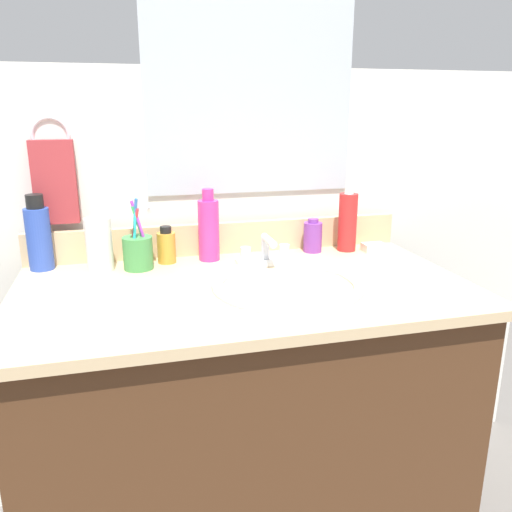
# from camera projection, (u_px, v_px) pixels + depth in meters

# --- Properties ---
(vanity_cabinet) EXTENTS (1.04, 0.56, 0.76)m
(vanity_cabinet) POSITION_uv_depth(u_px,v_px,m) (245.00, 429.00, 1.35)
(vanity_cabinet) COLOR #4C2D19
(vanity_cabinet) RESTS_ON ground_plane
(countertop) EXTENTS (1.08, 0.61, 0.02)m
(countertop) POSITION_uv_depth(u_px,v_px,m) (244.00, 289.00, 1.24)
(countertop) COLOR #D1B284
(countertop) RESTS_ON vanity_cabinet
(backsplash) EXTENTS (1.08, 0.02, 0.09)m
(backsplash) POSITION_uv_depth(u_px,v_px,m) (221.00, 238.00, 1.50)
(backsplash) COLOR #D1B284
(backsplash) RESTS_ON countertop
(back_wall) EXTENTS (2.18, 0.04, 1.30)m
(back_wall) POSITION_uv_depth(u_px,v_px,m) (218.00, 288.00, 1.60)
(back_wall) COLOR silver
(back_wall) RESTS_ON ground_plane
(mirror_panel) EXTENTS (0.60, 0.01, 0.56)m
(mirror_panel) POSITION_uv_depth(u_px,v_px,m) (251.00, 93.00, 1.45)
(mirror_panel) COLOR #B2BCC6
(towel_ring) EXTENTS (0.10, 0.01, 0.10)m
(towel_ring) POSITION_uv_depth(u_px,v_px,m) (50.00, 135.00, 1.35)
(towel_ring) COLOR silver
(hand_towel) EXTENTS (0.11, 0.04, 0.22)m
(hand_towel) POSITION_uv_depth(u_px,v_px,m) (55.00, 182.00, 1.36)
(hand_towel) COLOR #A53338
(sink_basin) EXTENTS (0.36, 0.36, 0.11)m
(sink_basin) POSITION_uv_depth(u_px,v_px,m) (287.00, 298.00, 1.24)
(sink_basin) COLOR white
(sink_basin) RESTS_ON countertop
(faucet) EXTENTS (0.16, 0.10, 0.08)m
(faucet) POSITION_uv_depth(u_px,v_px,m) (266.00, 254.00, 1.40)
(faucet) COLOR silver
(faucet) RESTS_ON countertop
(bottle_shampoo_blue) EXTENTS (0.06, 0.06, 0.20)m
(bottle_shampoo_blue) POSITION_uv_depth(u_px,v_px,m) (39.00, 236.00, 1.33)
(bottle_shampoo_blue) COLOR #2D4CB2
(bottle_shampoo_blue) RESTS_ON countertop
(bottle_cream_purple) EXTENTS (0.05, 0.05, 0.10)m
(bottle_cream_purple) POSITION_uv_depth(u_px,v_px,m) (313.00, 237.00, 1.51)
(bottle_cream_purple) COLOR #7A3899
(bottle_cream_purple) RESTS_ON countertop
(bottle_soap_pink) EXTENTS (0.06, 0.06, 0.20)m
(bottle_soap_pink) POSITION_uv_depth(u_px,v_px,m) (209.00, 229.00, 1.42)
(bottle_soap_pink) COLOR #D8338C
(bottle_soap_pink) RESTS_ON countertop
(bottle_lotion_white) EXTENTS (0.07, 0.07, 0.17)m
(bottle_lotion_white) POSITION_uv_depth(u_px,v_px,m) (99.00, 243.00, 1.33)
(bottle_lotion_white) COLOR white
(bottle_lotion_white) RESTS_ON countertop
(bottle_spray_red) EXTENTS (0.05, 0.05, 0.21)m
(bottle_spray_red) POSITION_uv_depth(u_px,v_px,m) (348.00, 221.00, 1.51)
(bottle_spray_red) COLOR red
(bottle_spray_red) RESTS_ON countertop
(bottle_oil_amber) EXTENTS (0.05, 0.05, 0.10)m
(bottle_oil_amber) POSITION_uv_depth(u_px,v_px,m) (166.00, 246.00, 1.40)
(bottle_oil_amber) COLOR gold
(bottle_oil_amber) RESTS_ON countertop
(cup_green) EXTENTS (0.08, 0.09, 0.19)m
(cup_green) POSITION_uv_depth(u_px,v_px,m) (138.00, 251.00, 1.35)
(cup_green) COLOR #3F8C47
(cup_green) RESTS_ON countertop
(soap_bar) EXTENTS (0.06, 0.04, 0.02)m
(soap_bar) POSITION_uv_depth(u_px,v_px,m) (374.00, 247.00, 1.52)
(soap_bar) COLOR white
(soap_bar) RESTS_ON countertop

